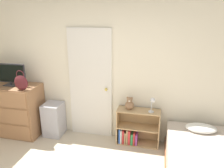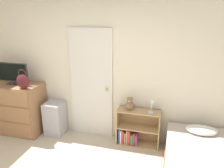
{
  "view_description": "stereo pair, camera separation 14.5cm",
  "coord_description": "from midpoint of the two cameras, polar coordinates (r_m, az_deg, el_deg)",
  "views": [
    {
      "loc": [
        1.05,
        -1.52,
        2.24
      ],
      "look_at": [
        0.29,
        1.83,
        1.12
      ],
      "focal_mm": 35.0,
      "sensor_mm": 36.0,
      "label": 1
    },
    {
      "loc": [
        1.19,
        -1.48,
        2.24
      ],
      "look_at": [
        0.29,
        1.83,
        1.12
      ],
      "focal_mm": 35.0,
      "sensor_mm": 36.0,
      "label": 2
    }
  ],
  "objects": [
    {
      "name": "bookshelf",
      "position": [
        3.98,
        4.84,
        -11.89
      ],
      "size": [
        0.74,
        0.28,
        0.65
      ],
      "color": "tan",
      "rests_on": "ground_plane"
    },
    {
      "name": "desk_lamp",
      "position": [
        3.67,
        9.39,
        -4.71
      ],
      "size": [
        0.11,
        0.1,
        0.26
      ],
      "color": "silver",
      "rests_on": "bookshelf"
    },
    {
      "name": "handbag",
      "position": [
        4.07,
        -23.61,
        0.35
      ],
      "size": [
        0.25,
        0.11,
        0.35
      ],
      "color": "#591E23",
      "rests_on": "dresser"
    },
    {
      "name": "tv",
      "position": [
        4.4,
        -26.1,
        2.34
      ],
      "size": [
        0.64,
        0.16,
        0.41
      ],
      "color": "#2D2D33",
      "rests_on": "dresser"
    },
    {
      "name": "storage_bin",
      "position": [
        4.36,
        -15.88,
        -8.84
      ],
      "size": [
        0.34,
        0.36,
        0.63
      ],
      "color": "#ADADB7",
      "rests_on": "ground_plane"
    },
    {
      "name": "dresser",
      "position": [
        4.6,
        -24.68,
        -6.1
      ],
      "size": [
        0.95,
        0.55,
        0.97
      ],
      "color": "#996B47",
      "rests_on": "ground_plane"
    },
    {
      "name": "wall_back",
      "position": [
        3.9,
        -4.32,
        3.68
      ],
      "size": [
        10.0,
        0.06,
        2.55
      ],
      "color": "beige",
      "rests_on": "ground_plane"
    },
    {
      "name": "door_closed",
      "position": [
        3.98,
        -6.66,
        -0.17
      ],
      "size": [
        0.79,
        0.09,
        2.01
      ],
      "color": "silver",
      "rests_on": "ground_plane"
    },
    {
      "name": "teddy_bear",
      "position": [
        3.77,
        3.49,
        -5.25
      ],
      "size": [
        0.15,
        0.15,
        0.23
      ],
      "color": "#8C6647",
      "rests_on": "bookshelf"
    }
  ]
}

